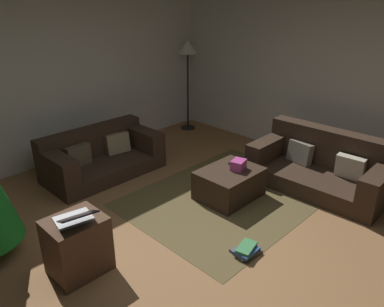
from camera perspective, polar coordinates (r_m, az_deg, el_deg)
ground_plane at (r=4.05m, az=-0.03°, el=-14.28°), size 6.40×6.40×0.00m
rear_partition at (r=5.97m, az=-22.36°, el=10.31°), size 6.40×0.12×2.60m
corner_partition at (r=5.98m, az=22.00°, el=10.39°), size 0.12×6.40×2.60m
couch_left at (r=5.65m, az=-13.94°, el=-0.41°), size 1.67×0.87×0.65m
couch_right at (r=5.40m, az=19.32°, el=-1.96°), size 0.97×1.82×0.76m
ottoman at (r=4.88m, az=5.75°, el=-4.61°), size 0.80×0.62×0.39m
gift_box at (r=4.80m, az=7.15°, el=-1.73°), size 0.23×0.20×0.13m
tv_remote at (r=4.91m, az=6.32°, el=-1.81°), size 0.09×0.17×0.02m
side_table at (r=3.76m, az=-17.20°, el=-13.33°), size 0.52×0.44×0.57m
laptop at (r=3.52m, az=-17.52°, el=-9.41°), size 0.39×0.45×0.18m
book_stack at (r=3.98m, az=8.33°, el=-14.48°), size 0.31×0.27×0.10m
corner_lamp at (r=7.10m, az=-0.67°, el=15.04°), size 0.36×0.36×1.70m
area_rug at (r=4.97m, az=5.67°, el=-6.54°), size 2.60×2.00×0.01m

